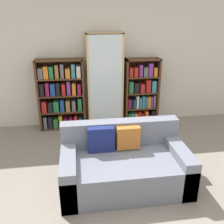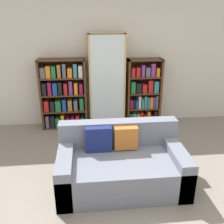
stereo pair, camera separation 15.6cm
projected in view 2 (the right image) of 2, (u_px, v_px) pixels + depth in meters
The scene contains 7 objects.
ground_plane at pixel (131, 207), 3.08m from camera, with size 16.00×16.00×0.00m, color gray.
wall_back at pixel (110, 60), 5.09m from camera, with size 6.36×0.06×2.70m.
couch at pixel (121, 165), 3.43m from camera, with size 1.69×0.95×0.81m.
bookshelf_left at pixel (63, 95), 5.05m from camera, with size 0.92×0.32×1.42m.
display_cabinet at pixel (107, 82), 5.02m from camera, with size 0.71×0.36×1.90m.
bookshelf_right at pixel (144, 94), 5.22m from camera, with size 0.71×0.32×1.39m.
wine_bottle at pixel (142, 138), 4.45m from camera, with size 0.08×0.08×0.39m.
Camera 2 is at (-0.48, -2.39, 2.23)m, focal length 40.00 mm.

